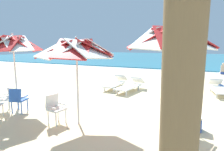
% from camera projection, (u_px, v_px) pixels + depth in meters
% --- Properties ---
extents(ground_plane, '(80.00, 80.00, 0.00)m').
position_uv_depth(ground_plane, '(171.00, 107.00, 7.14)').
color(ground_plane, beige).
extents(sea, '(80.00, 36.00, 0.10)m').
position_uv_depth(sea, '(192.00, 58.00, 33.43)').
color(sea, teal).
rests_on(sea, ground).
extents(surf_foam, '(80.00, 0.70, 0.01)m').
position_uv_depth(surf_foam, '(186.00, 71.00, 16.92)').
color(surf_foam, white).
rests_on(surf_foam, ground).
extents(beach_umbrella_0, '(2.08, 2.08, 2.82)m').
position_uv_depth(beach_umbrella_0, '(169.00, 40.00, 4.38)').
color(beach_umbrella_0, silver).
rests_on(beach_umbrella_0, ground).
extents(plastic_chair_0, '(0.55, 0.58, 0.87)m').
position_uv_depth(plastic_chair_0, '(188.00, 119.00, 4.70)').
color(plastic_chair_0, white).
rests_on(plastic_chair_0, ground).
extents(beach_umbrella_1, '(2.26, 2.26, 2.54)m').
position_uv_depth(beach_umbrella_1, '(77.00, 49.00, 5.28)').
color(beach_umbrella_1, silver).
rests_on(beach_umbrella_1, ground).
extents(plastic_chair_1, '(0.55, 0.52, 0.87)m').
position_uv_depth(plastic_chair_1, '(55.00, 107.00, 5.61)').
color(plastic_chair_1, white).
rests_on(plastic_chair_1, ground).
extents(beach_umbrella_2, '(1.97, 1.97, 2.72)m').
position_uv_depth(beach_umbrella_2, '(13.00, 44.00, 6.63)').
color(beach_umbrella_2, silver).
rests_on(beach_umbrella_2, ground).
extents(plastic_chair_2, '(0.61, 0.63, 0.87)m').
position_uv_depth(plastic_chair_2, '(5.00, 97.00, 6.65)').
color(plastic_chair_2, white).
rests_on(plastic_chair_2, ground).
extents(plastic_chair_4, '(0.54, 0.57, 0.87)m').
position_uv_depth(plastic_chair_4, '(18.00, 99.00, 6.46)').
color(plastic_chair_4, blue).
rests_on(plastic_chair_4, ground).
extents(sun_lounger_0, '(0.89, 2.21, 0.62)m').
position_uv_depth(sun_lounger_0, '(219.00, 88.00, 8.99)').
color(sun_lounger_0, white).
rests_on(sun_lounger_0, ground).
extents(sun_lounger_1, '(0.81, 2.19, 0.62)m').
position_uv_depth(sun_lounger_1, '(173.00, 85.00, 9.71)').
color(sun_lounger_1, white).
rests_on(sun_lounger_1, ground).
extents(sun_lounger_2, '(1.00, 2.22, 0.62)m').
position_uv_depth(sun_lounger_2, '(130.00, 86.00, 9.56)').
color(sun_lounger_2, white).
rests_on(sun_lounger_2, ground).
extents(sun_lounger_3, '(0.65, 2.15, 0.62)m').
position_uv_depth(sun_lounger_3, '(116.00, 83.00, 10.26)').
color(sun_lounger_3, white).
rests_on(sun_lounger_3, ground).
extents(cooler_box, '(0.50, 0.34, 0.40)m').
position_uv_depth(cooler_box, '(192.00, 122.00, 5.22)').
color(cooler_box, blue).
rests_on(cooler_box, ground).
extents(beach_ball, '(0.30, 0.30, 0.30)m').
position_uv_depth(beach_ball, '(221.00, 87.00, 9.84)').
color(beach_ball, blue).
rests_on(beach_ball, ground).
extents(beachgoer_seated, '(0.30, 0.93, 0.92)m').
position_uv_depth(beachgoer_seated, '(223.00, 70.00, 15.24)').
color(beachgoer_seated, '#2D4CA5').
rests_on(beachgoer_seated, ground).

